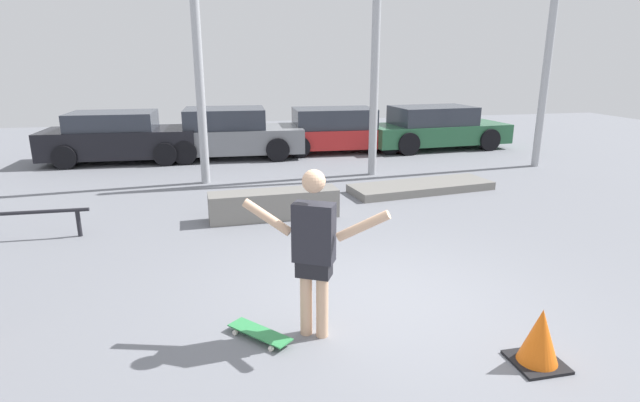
{
  "coord_description": "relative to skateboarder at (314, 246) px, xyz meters",
  "views": [
    {
      "loc": [
        -1.9,
        -5.08,
        2.81
      ],
      "look_at": [
        -0.38,
        1.73,
        0.8
      ],
      "focal_mm": 28.0,
      "sensor_mm": 36.0,
      "label": 1
    }
  ],
  "objects": [
    {
      "name": "parked_car_black",
      "position": [
        -3.41,
        10.16,
        -0.33
      ],
      "size": [
        4.16,
        2.03,
        1.38
      ],
      "rotation": [
        0.0,
        0.0,
        -0.05
      ],
      "color": "black",
      "rests_on": "ground_plane"
    },
    {
      "name": "grind_rail",
      "position": [
        -3.95,
        3.81,
        -0.63
      ],
      "size": [
        2.05,
        0.11,
        0.48
      ],
      "rotation": [
        0.0,
        0.0,
        -0.02
      ],
      "color": "black",
      "rests_on": "ground_plane"
    },
    {
      "name": "parked_car_green",
      "position": [
        6.1,
        10.17,
        -0.34
      ],
      "size": [
        4.58,
        2.13,
        1.34
      ],
      "rotation": [
        0.0,
        0.0,
        0.07
      ],
      "color": "#28603D",
      "rests_on": "ground_plane"
    },
    {
      "name": "parked_car_grey",
      "position": [
        -0.37,
        10.13,
        -0.31
      ],
      "size": [
        4.17,
        2.13,
        1.42
      ],
      "rotation": [
        0.0,
        0.0,
        -0.05
      ],
      "color": "slate",
      "rests_on": "ground_plane"
    },
    {
      "name": "ground_plane",
      "position": [
        0.94,
        0.52,
        -1.0
      ],
      "size": [
        36.0,
        36.0,
        0.0
      ],
      "primitive_type": "plane",
      "color": "slate"
    },
    {
      "name": "canopy_support_left",
      "position": [
        -3.4,
        7.06,
        2.73
      ],
      "size": [
        4.82,
        0.2,
        6.28
      ],
      "color": "#A5A8AD",
      "rests_on": "ground_plane"
    },
    {
      "name": "skateboarder",
      "position": [
        0.0,
        0.0,
        0.0
      ],
      "size": [
        1.37,
        0.81,
        1.78
      ],
      "rotation": [
        0.0,
        0.0,
        -0.5
      ],
      "color": "#DBAD89",
      "rests_on": "ground_plane"
    },
    {
      "name": "canopy_support_right",
      "position": [
        5.28,
        7.06,
        2.73
      ],
      "size": [
        4.82,
        0.2,
        6.28
      ],
      "color": "#A5A8AD",
      "rests_on": "ground_plane"
    },
    {
      "name": "grind_box",
      "position": [
        0.12,
        4.06,
        -0.74
      ],
      "size": [
        2.34,
        0.63,
        0.51
      ],
      "primitive_type": "cube",
      "rotation": [
        0.0,
        0.0,
        0.04
      ],
      "color": "slate",
      "rests_on": "ground_plane"
    },
    {
      "name": "parked_car_red",
      "position": [
        2.93,
        10.36,
        -0.36
      ],
      "size": [
        4.47,
        2.0,
        1.33
      ],
      "rotation": [
        0.0,
        0.0,
        -0.04
      ],
      "color": "red",
      "rests_on": "ground_plane"
    },
    {
      "name": "manual_pad",
      "position": [
        3.51,
        5.27,
        -0.91
      ],
      "size": [
        3.27,
        1.38,
        0.17
      ],
      "primitive_type": "cube",
      "rotation": [
        0.0,
        0.0,
        0.13
      ],
      "color": "slate",
      "rests_on": "ground_plane"
    },
    {
      "name": "traffic_cone",
      "position": [
        1.96,
        -0.97,
        -0.72
      ],
      "size": [
        0.47,
        0.47,
        0.57
      ],
      "color": "black",
      "rests_on": "ground_plane"
    },
    {
      "name": "skateboard",
      "position": [
        -0.57,
        0.05,
        -0.93
      ],
      "size": [
        0.64,
        0.7,
        0.08
      ],
      "rotation": [
        0.0,
        0.0,
        -0.86
      ],
      "color": "#338C4C",
      "rests_on": "ground_plane"
    }
  ]
}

